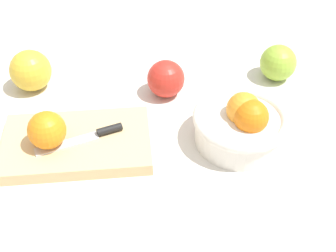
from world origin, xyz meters
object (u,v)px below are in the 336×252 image
object	(u,v)px
apple_front_center	(166,79)
apple_front_left	(278,63)
knife	(92,136)
bowl	(242,124)
orange_on_board	(47,130)
cutting_board	(77,144)
apple_front_right	(31,71)

from	to	relation	value
apple_front_center	apple_front_left	world-z (taller)	same
knife	apple_front_center	size ratio (longest dim) A/B	1.97
bowl	orange_on_board	xyz separation A→B (m)	(0.33, 0.04, 0.02)
bowl	cutting_board	size ratio (longest dim) A/B	0.66
orange_on_board	apple_front_left	distance (m)	0.49
bowl	apple_front_right	distance (m)	0.44
bowl	apple_front_center	bearing A→B (deg)	-45.54
cutting_board	apple_front_center	distance (m)	0.23
knife	apple_front_center	world-z (taller)	apple_front_center
knife	apple_front_right	distance (m)	0.23
cutting_board	knife	distance (m)	0.03
bowl	cutting_board	bearing A→B (deg)	4.77
cutting_board	apple_front_right	size ratio (longest dim) A/B	3.08
bowl	apple_front_right	bearing A→B (deg)	-21.16
bowl	cutting_board	xyz separation A→B (m)	(0.29, 0.02, -0.03)
apple_front_center	apple_front_left	bearing A→B (deg)	-165.74
orange_on_board	cutting_board	bearing A→B (deg)	-161.32
bowl	apple_front_left	bearing A→B (deg)	-116.29
apple_front_right	apple_front_left	world-z (taller)	apple_front_right
knife	apple_front_right	size ratio (longest dim) A/B	1.77
cutting_board	apple_front_center	xyz separation A→B (m)	(-0.16, -0.16, 0.03)
cutting_board	apple_front_center	bearing A→B (deg)	-133.77
apple_front_center	apple_front_right	world-z (taller)	apple_front_right
cutting_board	orange_on_board	world-z (taller)	orange_on_board
knife	apple_front_right	bearing A→B (deg)	-50.88
knife	apple_front_right	xyz separation A→B (m)	(0.15, -0.18, 0.01)
bowl	apple_front_right	world-z (taller)	bowl
apple_front_right	apple_front_left	xyz separation A→B (m)	(-0.51, -0.04, -0.00)
knife	apple_front_left	xyz separation A→B (m)	(-0.36, -0.22, 0.01)
orange_on_board	apple_front_center	distance (m)	0.27
bowl	apple_front_right	xyz separation A→B (m)	(0.41, -0.16, 0.00)
bowl	cutting_board	world-z (taller)	bowl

